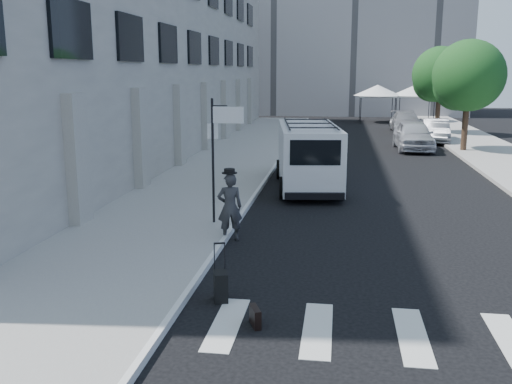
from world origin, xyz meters
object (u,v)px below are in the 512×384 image
(parked_car_b, at_px, (436,131))
(parked_car_c, at_px, (406,122))
(businessman, at_px, (230,207))
(cargo_van, at_px, (308,155))
(parked_car_a, at_px, (413,135))
(suitcase, at_px, (221,286))
(briefcase, at_px, (255,317))

(parked_car_b, relative_size, parked_car_c, 0.87)
(businessman, relative_size, cargo_van, 0.27)
(parked_car_a, relative_size, parked_car_b, 1.11)
(businessman, bearing_deg, parked_car_a, -128.23)
(suitcase, xyz_separation_m, cargo_van, (1.03, 11.31, 0.93))
(cargo_van, relative_size, parked_car_b, 1.50)
(cargo_van, xyz_separation_m, parked_car_b, (7.09, 15.11, -0.51))
(parked_car_a, bearing_deg, briefcase, -104.07)
(cargo_van, relative_size, parked_car_a, 1.35)
(briefcase, bearing_deg, businessman, 83.49)
(cargo_van, distance_m, parked_car_b, 16.70)
(briefcase, height_order, cargo_van, cargo_van)
(parked_car_b, bearing_deg, businessman, -105.52)
(briefcase, xyz_separation_m, suitcase, (-0.82, 1.00, 0.13))
(cargo_van, height_order, parked_car_c, cargo_van)
(businessman, xyz_separation_m, suitcase, (0.58, -4.00, -0.60))
(parked_car_a, height_order, parked_car_b, parked_car_a)
(cargo_van, relative_size, parked_car_c, 1.30)
(suitcase, relative_size, parked_car_b, 0.26)
(parked_car_a, bearing_deg, parked_car_c, 85.25)
(briefcase, height_order, suitcase, suitcase)
(parked_car_a, bearing_deg, suitcase, -106.57)
(suitcase, relative_size, cargo_van, 0.17)
(briefcase, xyz_separation_m, parked_car_c, (6.12, 33.25, 0.56))
(cargo_van, bearing_deg, briefcase, -98.66)
(cargo_van, distance_m, parked_car_c, 21.76)
(parked_car_a, xyz_separation_m, parked_car_b, (1.80, 3.75, -0.10))
(suitcase, height_order, cargo_van, cargo_van)
(cargo_van, xyz_separation_m, parked_car_a, (5.29, 11.37, -0.41))
(businessman, distance_m, parked_car_a, 19.91)
(businessman, height_order, parked_car_a, businessman)
(briefcase, bearing_deg, suitcase, 107.16)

